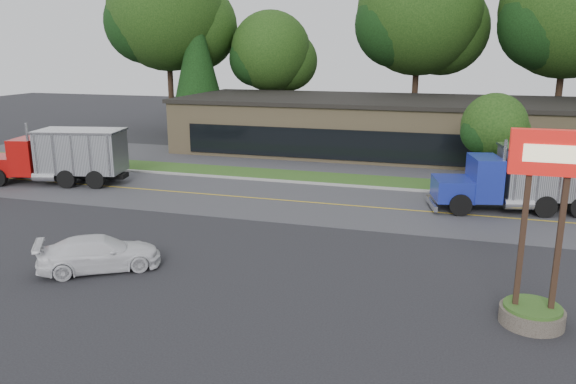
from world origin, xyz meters
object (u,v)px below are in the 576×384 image
(rally_car, at_px, (99,253))
(dump_truck_red, at_px, (63,155))
(bilo_sign, at_px, (538,261))
(dump_truck_blue, at_px, (527,177))

(rally_car, bearing_deg, dump_truck_red, 8.47)
(bilo_sign, height_order, dump_truck_blue, bilo_sign)
(dump_truck_red, bearing_deg, dump_truck_blue, 171.87)
(dump_truck_red, bearing_deg, rally_car, 120.58)
(dump_truck_blue, distance_m, rally_car, 20.93)
(bilo_sign, height_order, rally_car, bilo_sign)
(dump_truck_red, distance_m, rally_car, 15.57)
(bilo_sign, xyz_separation_m, dump_truck_blue, (1.02, 13.14, -0.22))
(dump_truck_blue, bearing_deg, rally_car, 26.32)
(bilo_sign, distance_m, dump_truck_red, 28.09)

